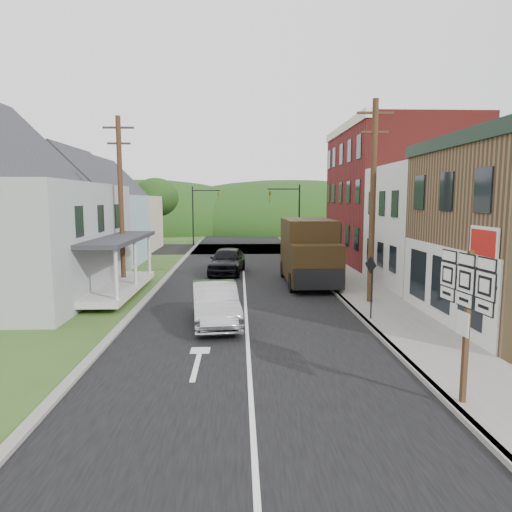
{
  "coord_description": "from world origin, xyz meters",
  "views": [
    {
      "loc": [
        -0.26,
        -16.44,
        4.73
      ],
      "look_at": [
        0.48,
        3.77,
        2.2
      ],
      "focal_mm": 32.0,
      "sensor_mm": 36.0,
      "label": 1
    }
  ],
  "objects": [
    {
      "name": "curb_right",
      "position": [
        4.55,
        8.0,
        0.07
      ],
      "size": [
        0.2,
        55.0,
        0.15
      ],
      "primitive_type": "cube",
      "color": "slate",
      "rests_on": "ground"
    },
    {
      "name": "sidewalk_right",
      "position": [
        5.9,
        8.0,
        0.07
      ],
      "size": [
        2.8,
        55.0,
        0.15
      ],
      "primitive_type": "cube",
      "color": "slate",
      "rests_on": "ground"
    },
    {
      "name": "storefront_red",
      "position": [
        11.3,
        17.0,
        5.0
      ],
      "size": [
        8.0,
        12.0,
        10.0
      ],
      "primitive_type": "cube",
      "color": "maroon",
      "rests_on": "ground"
    },
    {
      "name": "dark_sedan",
      "position": [
        -1.04,
        12.29,
        0.84
      ],
      "size": [
        2.54,
        5.12,
        1.68
      ],
      "primitive_type": "imported",
      "rotation": [
        0.0,
        0.0,
        -0.12
      ],
      "color": "black",
      "rests_on": "ground"
    },
    {
      "name": "tree_left_d",
      "position": [
        -9.0,
        32.0,
        4.88
      ],
      "size": [
        4.8,
        4.8,
        6.94
      ],
      "color": "#382616",
      "rests_on": "ground"
    },
    {
      "name": "silver_sedan",
      "position": [
        -1.19,
        0.53,
        0.78
      ],
      "size": [
        2.19,
        4.87,
        1.55
      ],
      "primitive_type": "imported",
      "rotation": [
        0.0,
        0.0,
        0.12
      ],
      "color": "#A4A4A9",
      "rests_on": "ground"
    },
    {
      "name": "delivery_van",
      "position": [
        3.6,
        8.54,
        1.82
      ],
      "size": [
        2.7,
        6.46,
        3.61
      ],
      "rotation": [
        0.0,
        0.0,
        0.0
      ],
      "color": "black",
      "rests_on": "ground"
    },
    {
      "name": "ground",
      "position": [
        0.0,
        0.0,
        0.0
      ],
      "size": [
        120.0,
        120.0,
        0.0
      ],
      "primitive_type": "plane",
      "color": "#2D4719",
      "rests_on": "ground"
    },
    {
      "name": "house_blue",
      "position": [
        -11.0,
        17.0,
        3.69
      ],
      "size": [
        7.14,
        8.16,
        7.28
      ],
      "color": "#96BACD",
      "rests_on": "ground"
    },
    {
      "name": "utility_pole_right",
      "position": [
        5.6,
        3.5,
        4.66
      ],
      "size": [
        1.6,
        0.26,
        9.0
      ],
      "color": "#472D19",
      "rests_on": "ground"
    },
    {
      "name": "forested_ridge",
      "position": [
        0.0,
        55.0,
        0.0
      ],
      "size": [
        90.0,
        30.0,
        16.0
      ],
      "primitive_type": "ellipsoid",
      "color": "#17340F",
      "rests_on": "ground"
    },
    {
      "name": "road",
      "position": [
        0.0,
        10.0,
        0.0
      ],
      "size": [
        9.0,
        90.0,
        0.02
      ],
      "primitive_type": "cube",
      "color": "black",
      "rests_on": "ground"
    },
    {
      "name": "traffic_signal_right",
      "position": [
        4.3,
        23.5,
        3.76
      ],
      "size": [
        2.87,
        0.2,
        6.0
      ],
      "color": "black",
      "rests_on": "ground"
    },
    {
      "name": "route_sign_cluster",
      "position": [
        4.75,
        -6.75,
        2.39
      ],
      "size": [
        0.27,
        1.97,
        3.46
      ],
      "rotation": [
        0.0,
        0.0,
        0.1
      ],
      "color": "#472D19",
      "rests_on": "sidewalk_right"
    },
    {
      "name": "cross_road",
      "position": [
        0.0,
        27.0,
        0.0
      ],
      "size": [
        60.0,
        9.0,
        0.02
      ],
      "primitive_type": "cube",
      "color": "black",
      "rests_on": "ground"
    },
    {
      "name": "traffic_signal_left",
      "position": [
        -4.3,
        30.5,
        3.76
      ],
      "size": [
        2.87,
        0.2,
        6.0
      ],
      "color": "black",
      "rests_on": "ground"
    },
    {
      "name": "storefront_white",
      "position": [
        11.3,
        7.5,
        3.25
      ],
      "size": [
        8.0,
        7.0,
        6.5
      ],
      "primitive_type": "cube",
      "color": "silver",
      "rests_on": "ground"
    },
    {
      "name": "warning_sign",
      "position": [
        4.78,
        0.55,
        1.71
      ],
      "size": [
        0.28,
        0.63,
        2.44
      ],
      "rotation": [
        0.0,
        0.0,
        0.4
      ],
      "color": "black",
      "rests_on": "sidewalk_right"
    },
    {
      "name": "house_cream",
      "position": [
        -11.5,
        26.0,
        3.69
      ],
      "size": [
        7.14,
        8.16,
        7.28
      ],
      "color": "beige",
      "rests_on": "ground"
    },
    {
      "name": "curb_left",
      "position": [
        -4.65,
        8.0,
        0.06
      ],
      "size": [
        0.3,
        55.0,
        0.12
      ],
      "primitive_type": "cube",
      "color": "slate",
      "rests_on": "ground"
    },
    {
      "name": "utility_pole_left",
      "position": [
        -6.5,
        8.0,
        4.66
      ],
      "size": [
        1.6,
        0.26,
        9.0
      ],
      "color": "#472D19",
      "rests_on": "ground"
    }
  ]
}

